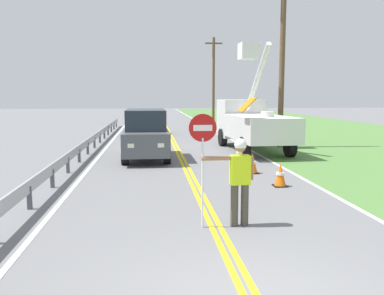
{
  "coord_description": "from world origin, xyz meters",
  "views": [
    {
      "loc": [
        -1.31,
        -4.75,
        2.69
      ],
      "look_at": [
        -0.13,
        6.79,
        1.2
      ],
      "focal_mm": 38.03,
      "sensor_mm": 36.0,
      "label": 1
    }
  ],
  "objects_px": {
    "flagger_worker": "(239,176)",
    "traffic_cone_tail": "(239,154)",
    "stop_sign_paddle": "(203,145)",
    "utility_bucket_truck": "(251,121)",
    "oncoming_suv_nearest": "(146,134)",
    "traffic_cone_lead": "(280,175)",
    "oncoming_sedan_second": "(146,122)",
    "traffic_cone_mid": "(253,164)",
    "utility_pole_near": "(282,63)",
    "utility_pole_mid": "(213,78)"
  },
  "relations": [
    {
      "from": "traffic_cone_tail",
      "to": "traffic_cone_mid",
      "type": "bearing_deg",
      "value": -91.43
    },
    {
      "from": "oncoming_sedan_second",
      "to": "traffic_cone_tail",
      "type": "height_order",
      "value": "oncoming_sedan_second"
    },
    {
      "from": "traffic_cone_mid",
      "to": "traffic_cone_tail",
      "type": "xyz_separation_m",
      "value": [
        0.06,
        2.39,
        0.0
      ]
    },
    {
      "from": "stop_sign_paddle",
      "to": "utility_bucket_truck",
      "type": "xyz_separation_m",
      "value": [
        3.91,
        11.67,
        -0.3
      ]
    },
    {
      "from": "oncoming_suv_nearest",
      "to": "traffic_cone_lead",
      "type": "bearing_deg",
      "value": -55.04
    },
    {
      "from": "utility_bucket_truck",
      "to": "oncoming_suv_nearest",
      "type": "height_order",
      "value": "utility_bucket_truck"
    },
    {
      "from": "utility_pole_near",
      "to": "oncoming_suv_nearest",
      "type": "bearing_deg",
      "value": -154.67
    },
    {
      "from": "flagger_worker",
      "to": "utility_pole_mid",
      "type": "height_order",
      "value": "utility_pole_mid"
    },
    {
      "from": "utility_pole_mid",
      "to": "utility_bucket_truck",
      "type": "bearing_deg",
      "value": -94.18
    },
    {
      "from": "oncoming_sedan_second",
      "to": "utility_pole_near",
      "type": "xyz_separation_m",
      "value": [
        7.07,
        -8.0,
        3.52
      ]
    },
    {
      "from": "oncoming_suv_nearest",
      "to": "traffic_cone_tail",
      "type": "bearing_deg",
      "value": -18.72
    },
    {
      "from": "stop_sign_paddle",
      "to": "traffic_cone_mid",
      "type": "relative_size",
      "value": 3.33
    },
    {
      "from": "traffic_cone_tail",
      "to": "traffic_cone_lead",
      "type": "bearing_deg",
      "value": -86.75
    },
    {
      "from": "oncoming_sedan_second",
      "to": "utility_pole_near",
      "type": "relative_size",
      "value": 0.5
    },
    {
      "from": "utility_bucket_truck",
      "to": "flagger_worker",
      "type": "bearing_deg",
      "value": -105.11
    },
    {
      "from": "stop_sign_paddle",
      "to": "utility_pole_near",
      "type": "distance_m",
      "value": 14.04
    },
    {
      "from": "flagger_worker",
      "to": "oncoming_suv_nearest",
      "type": "height_order",
      "value": "oncoming_suv_nearest"
    },
    {
      "from": "utility_pole_near",
      "to": "traffic_cone_mid",
      "type": "distance_m",
      "value": 8.65
    },
    {
      "from": "stop_sign_paddle",
      "to": "traffic_cone_lead",
      "type": "distance_m",
      "value": 4.7
    },
    {
      "from": "utility_bucket_truck",
      "to": "oncoming_sedan_second",
      "type": "xyz_separation_m",
      "value": [
        -5.28,
        8.88,
        -0.57
      ]
    },
    {
      "from": "oncoming_sedan_second",
      "to": "traffic_cone_mid",
      "type": "height_order",
      "value": "oncoming_sedan_second"
    },
    {
      "from": "utility_pole_near",
      "to": "utility_pole_mid",
      "type": "distance_m",
      "value": 21.98
    },
    {
      "from": "utility_pole_near",
      "to": "utility_bucket_truck",
      "type": "bearing_deg",
      "value": -153.69
    },
    {
      "from": "flagger_worker",
      "to": "oncoming_sedan_second",
      "type": "xyz_separation_m",
      "value": [
        -2.13,
        20.52,
        -0.21
      ]
    },
    {
      "from": "stop_sign_paddle",
      "to": "oncoming_suv_nearest",
      "type": "relative_size",
      "value": 0.5
    },
    {
      "from": "utility_pole_near",
      "to": "traffic_cone_mid",
      "type": "xyz_separation_m",
      "value": [
        -3.23,
        -6.95,
        -4.02
      ]
    },
    {
      "from": "traffic_cone_tail",
      "to": "flagger_worker",
      "type": "bearing_deg",
      "value": -102.5
    },
    {
      "from": "oncoming_suv_nearest",
      "to": "traffic_cone_mid",
      "type": "height_order",
      "value": "oncoming_suv_nearest"
    },
    {
      "from": "traffic_cone_mid",
      "to": "stop_sign_paddle",
      "type": "bearing_deg",
      "value": -113.8
    },
    {
      "from": "flagger_worker",
      "to": "traffic_cone_mid",
      "type": "distance_m",
      "value": 5.87
    },
    {
      "from": "flagger_worker",
      "to": "utility_pole_near",
      "type": "bearing_deg",
      "value": 68.5
    },
    {
      "from": "stop_sign_paddle",
      "to": "traffic_cone_lead",
      "type": "bearing_deg",
      "value": 51.68
    },
    {
      "from": "traffic_cone_lead",
      "to": "utility_bucket_truck",
      "type": "bearing_deg",
      "value": 82.15
    },
    {
      "from": "flagger_worker",
      "to": "utility_bucket_truck",
      "type": "height_order",
      "value": "utility_bucket_truck"
    },
    {
      "from": "flagger_worker",
      "to": "utility_pole_mid",
      "type": "distance_m",
      "value": 35.01
    },
    {
      "from": "stop_sign_paddle",
      "to": "utility_bucket_truck",
      "type": "relative_size",
      "value": 0.34
    },
    {
      "from": "traffic_cone_mid",
      "to": "traffic_cone_lead",
      "type": "bearing_deg",
      "value": -81.44
    },
    {
      "from": "oncoming_suv_nearest",
      "to": "traffic_cone_lead",
      "type": "height_order",
      "value": "oncoming_suv_nearest"
    },
    {
      "from": "oncoming_suv_nearest",
      "to": "utility_pole_near",
      "type": "distance_m",
      "value": 8.35
    },
    {
      "from": "flagger_worker",
      "to": "stop_sign_paddle",
      "type": "distance_m",
      "value": 1.02
    },
    {
      "from": "utility_pole_mid",
      "to": "flagger_worker",
      "type": "bearing_deg",
      "value": -97.94
    },
    {
      "from": "utility_bucket_truck",
      "to": "stop_sign_paddle",
      "type": "bearing_deg",
      "value": -108.52
    },
    {
      "from": "flagger_worker",
      "to": "traffic_cone_tail",
      "type": "height_order",
      "value": "flagger_worker"
    },
    {
      "from": "utility_pole_near",
      "to": "utility_pole_mid",
      "type": "xyz_separation_m",
      "value": [
        -0.12,
        21.98,
        0.15
      ]
    },
    {
      "from": "traffic_cone_lead",
      "to": "traffic_cone_mid",
      "type": "relative_size",
      "value": 1.0
    },
    {
      "from": "stop_sign_paddle",
      "to": "oncoming_sedan_second",
      "type": "height_order",
      "value": "stop_sign_paddle"
    },
    {
      "from": "oncoming_suv_nearest",
      "to": "utility_pole_mid",
      "type": "xyz_separation_m",
      "value": [
        6.81,
        25.26,
        3.44
      ]
    },
    {
      "from": "utility_pole_near",
      "to": "flagger_worker",
      "type": "bearing_deg",
      "value": -111.5
    },
    {
      "from": "flagger_worker",
      "to": "utility_bucket_truck",
      "type": "relative_size",
      "value": 0.26
    },
    {
      "from": "utility_bucket_truck",
      "to": "traffic_cone_mid",
      "type": "relative_size",
      "value": 9.86
    }
  ]
}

